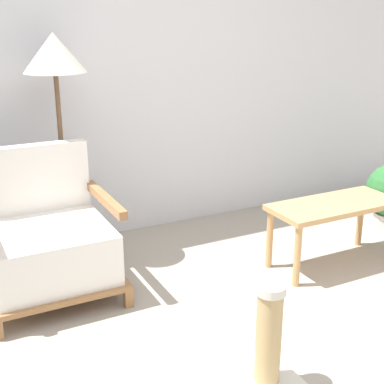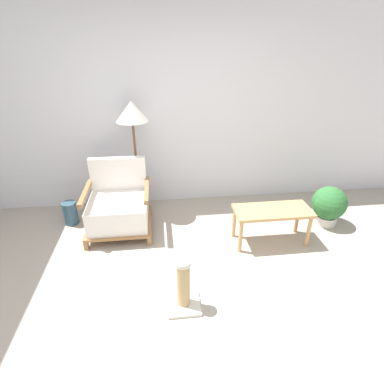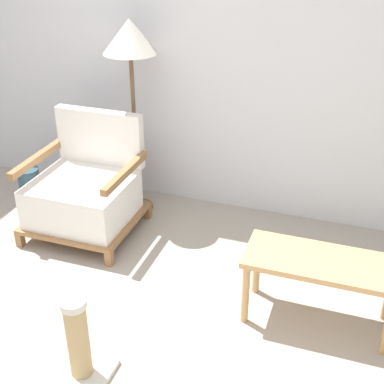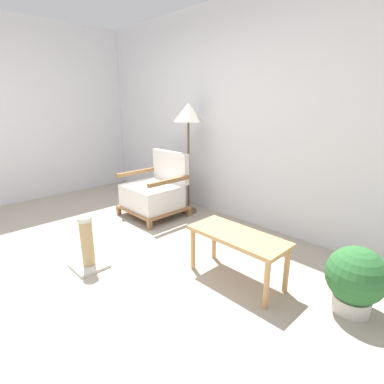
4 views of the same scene
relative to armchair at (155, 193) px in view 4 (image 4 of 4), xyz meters
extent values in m
plane|color=#A89E8E|center=(0.66, -1.51, -0.32)|extent=(14.00, 14.00, 0.00)
cube|color=silver|center=(0.66, 0.74, 1.03)|extent=(8.00, 0.06, 2.70)
cube|color=silver|center=(-1.94, -1.01, 1.03)|extent=(0.06, 8.00, 2.70)
cube|color=olive|center=(-0.36, -0.36, -0.27)|extent=(0.05, 0.05, 0.10)
cube|color=olive|center=(0.36, -0.36, -0.27)|extent=(0.05, 0.05, 0.10)
cube|color=olive|center=(-0.36, 0.30, -0.27)|extent=(0.05, 0.05, 0.10)
cube|color=olive|center=(0.36, 0.30, -0.27)|extent=(0.05, 0.05, 0.10)
cube|color=olive|center=(0.00, -0.03, -0.20)|extent=(0.77, 0.71, 0.03)
cube|color=white|center=(0.00, -0.05, -0.04)|extent=(0.69, 0.61, 0.30)
cube|color=white|center=(0.00, 0.29, 0.32)|extent=(0.69, 0.08, 0.42)
cube|color=olive|center=(-0.35, -0.03, 0.23)|extent=(0.05, 0.65, 0.05)
cube|color=olive|center=(0.35, -0.03, 0.23)|extent=(0.05, 0.65, 0.05)
cylinder|color=brown|center=(0.23, 0.43, -0.31)|extent=(0.23, 0.23, 0.03)
cylinder|color=brown|center=(0.23, 0.43, 0.32)|extent=(0.03, 0.03, 1.23)
cone|color=beige|center=(0.23, 0.43, 1.06)|extent=(0.39, 0.39, 0.24)
cube|color=tan|center=(1.76, -0.45, 0.10)|extent=(0.87, 0.37, 0.04)
cylinder|color=tan|center=(1.37, -0.60, -0.12)|extent=(0.04, 0.04, 0.40)
cylinder|color=tan|center=(2.16, -0.60, -0.12)|extent=(0.04, 0.04, 0.40)
cylinder|color=tan|center=(1.37, -0.31, -0.12)|extent=(0.04, 0.04, 0.40)
cylinder|color=tan|center=(2.16, -0.31, -0.12)|extent=(0.04, 0.04, 0.40)
cylinder|color=#2D4C5B|center=(-0.65, 0.22, -0.17)|extent=(0.17, 0.17, 0.30)
cylinder|color=beige|center=(2.62, -0.16, -0.26)|extent=(0.27, 0.27, 0.12)
sphere|color=#2D6B33|center=(2.62, -0.16, -0.02)|extent=(0.42, 0.42, 0.42)
cube|color=beige|center=(0.67, -1.29, -0.31)|extent=(0.30, 0.30, 0.03)
cylinder|color=tan|center=(0.67, -1.29, -0.07)|extent=(0.12, 0.12, 0.44)
cylinder|color=beige|center=(0.67, -1.29, 0.17)|extent=(0.13, 0.13, 0.04)
camera|label=1|loc=(-0.55, -2.94, 1.28)|focal=50.00mm
camera|label=2|loc=(0.52, -3.23, 1.83)|focal=28.00mm
camera|label=3|loc=(1.88, -3.00, 1.87)|focal=50.00mm
camera|label=4|loc=(3.16, -2.34, 1.18)|focal=28.00mm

